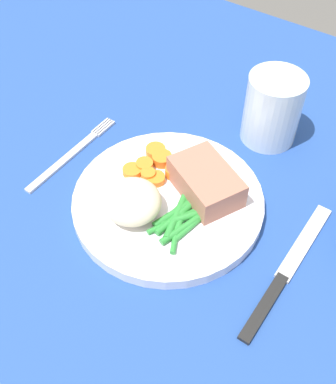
# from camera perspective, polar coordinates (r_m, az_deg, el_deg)

# --- Properties ---
(dining_table) EXTENTS (1.20, 0.90, 0.02)m
(dining_table) POSITION_cam_1_polar(r_m,az_deg,el_deg) (0.60, 3.01, -0.83)
(dining_table) COLOR #234793
(dining_table) RESTS_ON ground
(dinner_plate) EXTENTS (0.23, 0.23, 0.02)m
(dinner_plate) POSITION_cam_1_polar(r_m,az_deg,el_deg) (0.57, -0.00, -1.17)
(dinner_plate) COLOR white
(dinner_plate) RESTS_ON dining_table
(meat_portion) EXTENTS (0.11, 0.09, 0.04)m
(meat_portion) POSITION_cam_1_polar(r_m,az_deg,el_deg) (0.56, 4.76, 1.43)
(meat_portion) COLOR #A86B56
(meat_portion) RESTS_ON dinner_plate
(mashed_potatoes) EXTENTS (0.07, 0.07, 0.04)m
(mashed_potatoes) POSITION_cam_1_polar(r_m,az_deg,el_deg) (0.54, -4.38, -1.15)
(mashed_potatoes) COLOR beige
(mashed_potatoes) RESTS_ON dinner_plate
(carrot_slices) EXTENTS (0.07, 0.07, 0.01)m
(carrot_slices) POSITION_cam_1_polar(r_m,az_deg,el_deg) (0.59, -1.71, 3.22)
(carrot_slices) COLOR orange
(carrot_slices) RESTS_ON dinner_plate
(green_beans) EXTENTS (0.06, 0.10, 0.01)m
(green_beans) POSITION_cam_1_polar(r_m,az_deg,el_deg) (0.54, 1.85, -2.98)
(green_beans) COLOR #2D8C38
(green_beans) RESTS_ON dinner_plate
(fork) EXTENTS (0.01, 0.17, 0.00)m
(fork) POSITION_cam_1_polar(r_m,az_deg,el_deg) (0.65, -11.61, 4.57)
(fork) COLOR silver
(fork) RESTS_ON dining_table
(knife) EXTENTS (0.02, 0.21, 0.01)m
(knife) POSITION_cam_1_polar(r_m,az_deg,el_deg) (0.54, 14.15, -9.37)
(knife) COLOR black
(knife) RESTS_ON dining_table
(water_glass) EXTENTS (0.08, 0.08, 0.10)m
(water_glass) POSITION_cam_1_polar(r_m,az_deg,el_deg) (0.65, 12.48, 9.35)
(water_glass) COLOR silver
(water_glass) RESTS_ON dining_table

